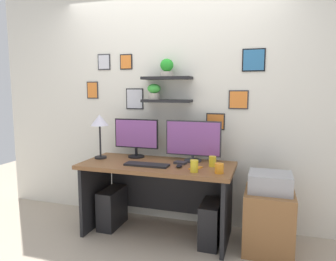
{
  "coord_description": "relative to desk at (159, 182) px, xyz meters",
  "views": [
    {
      "loc": [
        1.04,
        -2.88,
        1.49
      ],
      "look_at": [
        0.1,
        0.05,
        1.08
      ],
      "focal_mm": 33.15,
      "sensor_mm": 36.0,
      "label": 1
    }
  ],
  "objects": [
    {
      "name": "ground_plane",
      "position": [
        0.0,
        -0.05,
        -0.54
      ],
      "size": [
        8.0,
        8.0,
        0.0
      ],
      "primitive_type": "plane",
      "color": "tan"
    },
    {
      "name": "back_wall_assembly",
      "position": [
        -0.0,
        0.38,
        0.82
      ],
      "size": [
        4.4,
        0.24,
        2.7
      ],
      "color": "silver",
      "rests_on": "ground"
    },
    {
      "name": "desk",
      "position": [
        0.0,
        0.0,
        0.0
      ],
      "size": [
        1.54,
        0.68,
        0.75
      ],
      "color": "brown",
      "rests_on": "ground"
    },
    {
      "name": "monitor_left",
      "position": [
        -0.32,
        0.16,
        0.45
      ],
      "size": [
        0.5,
        0.18,
        0.42
      ],
      "color": "black",
      "rests_on": "desk"
    },
    {
      "name": "monitor_right",
      "position": [
        0.32,
        0.16,
        0.43
      ],
      "size": [
        0.58,
        0.18,
        0.42
      ],
      "color": "#2D2D33",
      "rests_on": "desk"
    },
    {
      "name": "keyboard",
      "position": [
        -0.07,
        -0.17,
        0.22
      ],
      "size": [
        0.44,
        0.14,
        0.02
      ],
      "primitive_type": "cube",
      "color": "black",
      "rests_on": "desk"
    },
    {
      "name": "computer_mouse",
      "position": [
        0.26,
        -0.14,
        0.23
      ],
      "size": [
        0.06,
        0.09,
        0.03
      ],
      "primitive_type": "ellipsoid",
      "color": "black",
      "rests_on": "desk"
    },
    {
      "name": "desk_lamp",
      "position": [
        -0.67,
        -0.01,
        0.6
      ],
      "size": [
        0.19,
        0.19,
        0.48
      ],
      "color": "black",
      "rests_on": "desk"
    },
    {
      "name": "cell_phone",
      "position": [
        0.42,
        -0.13,
        0.22
      ],
      "size": [
        0.12,
        0.16,
        0.01
      ],
      "primitive_type": "cube",
      "rotation": [
        0.0,
        0.0,
        -0.37
      ],
      "color": "orange",
      "rests_on": "desk"
    },
    {
      "name": "coffee_mug",
      "position": [
        0.65,
        -0.23,
        0.26
      ],
      "size": [
        0.08,
        0.08,
        0.09
      ],
      "primitive_type": "cylinder",
      "color": "orange",
      "rests_on": "desk"
    },
    {
      "name": "pen_cup",
      "position": [
        0.55,
        -0.0,
        0.26
      ],
      "size": [
        0.07,
        0.07,
        0.1
      ],
      "primitive_type": "cylinder",
      "color": "yellow",
      "rests_on": "desk"
    },
    {
      "name": "scissors_tray",
      "position": [
        0.23,
        0.0,
        0.23
      ],
      "size": [
        0.14,
        0.11,
        0.02
      ],
      "primitive_type": "cube",
      "rotation": [
        0.0,
        0.0,
        -0.25
      ],
      "color": "#2D2D33",
      "rests_on": "desk"
    },
    {
      "name": "water_cup",
      "position": [
        0.43,
        -0.26,
        0.27
      ],
      "size": [
        0.07,
        0.07,
        0.11
      ],
      "primitive_type": "cylinder",
      "color": "yellow",
      "rests_on": "desk"
    },
    {
      "name": "drawer_cabinet",
      "position": [
        1.09,
        -0.03,
        -0.25
      ],
      "size": [
        0.44,
        0.5,
        0.57
      ],
      "primitive_type": "cube",
      "color": "brown",
      "rests_on": "ground"
    },
    {
      "name": "printer",
      "position": [
        1.09,
        -0.03,
        0.11
      ],
      "size": [
        0.38,
        0.34,
        0.17
      ],
      "primitive_type": "cube",
      "color": "#9E9EA3",
      "rests_on": "drawer_cabinet"
    },
    {
      "name": "computer_tower_left",
      "position": [
        -0.54,
        -0.02,
        -0.33
      ],
      "size": [
        0.18,
        0.4,
        0.42
      ],
      "primitive_type": "cube",
      "color": "black",
      "rests_on": "ground"
    },
    {
      "name": "computer_tower_right",
      "position": [
        0.56,
        -0.08,
        -0.33
      ],
      "size": [
        0.18,
        0.4,
        0.41
      ],
      "primitive_type": "cube",
      "color": "black",
      "rests_on": "ground"
    }
  ]
}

